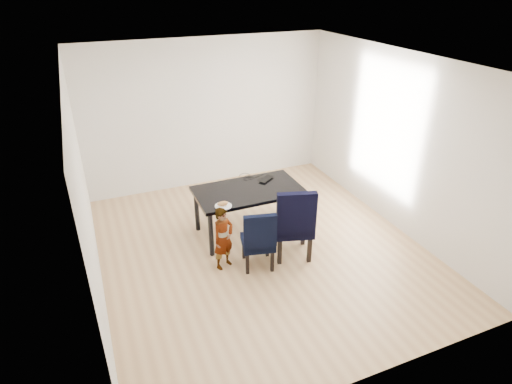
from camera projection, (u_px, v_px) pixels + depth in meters
name	position (u px, v px, depth m)	size (l,w,h in m)	color
floor	(261.00, 249.00, 6.36)	(4.50, 5.00, 0.01)	tan
ceiling	(262.00, 62.00, 5.11)	(4.50, 5.00, 0.01)	white
wall_back	(207.00, 114.00, 7.79)	(4.50, 0.01, 2.70)	white
wall_front	(377.00, 273.00, 3.68)	(4.50, 0.01, 2.70)	silver
wall_left	(84.00, 196.00, 4.96)	(0.01, 5.00, 2.70)	white
wall_right	(397.00, 142.00, 6.51)	(0.01, 5.00, 2.70)	silver
dining_table	(248.00, 211.00, 6.59)	(1.60, 0.90, 0.75)	black
chair_left	(258.00, 237.00, 5.81)	(0.43, 0.45, 0.90)	black
chair_right	(293.00, 221.00, 5.99)	(0.53, 0.55, 1.11)	black
child	(223.00, 238.00, 5.77)	(0.33, 0.22, 0.91)	red
plate	(223.00, 206.00, 5.95)	(0.24, 0.24, 0.01)	white
sandwich	(223.00, 204.00, 5.94)	(0.16, 0.07, 0.06)	#A36D3A
laptop	(264.00, 178.00, 6.73)	(0.30, 0.19, 0.02)	black
cable_tangle	(249.00, 178.00, 6.75)	(0.16, 0.16, 0.01)	black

